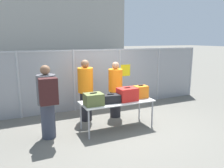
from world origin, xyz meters
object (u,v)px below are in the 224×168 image
object	(u,v)px
suitcase_red	(127,94)
security_worker_far	(86,90)
inspection_table	(117,103)
traveler_hooded	(47,99)
suitcase_olive	(94,99)
utility_trailer	(126,82)
suitcase_orange	(141,92)
security_worker_near	(115,89)
suitcase_black	(111,99)

from	to	relation	value
suitcase_red	security_worker_far	world-z (taller)	security_worker_far
inspection_table	traveler_hooded	distance (m)	1.72
suitcase_red	traveler_hooded	distance (m)	1.95
suitcase_olive	utility_trailer	size ratio (longest dim) A/B	0.10
traveler_hooded	security_worker_far	size ratio (longest dim) A/B	0.99
suitcase_olive	suitcase_orange	xyz separation A→B (m)	(1.37, 0.11, 0.02)
suitcase_olive	security_worker_near	bearing A→B (deg)	42.20
suitcase_olive	traveler_hooded	distance (m)	1.05
suitcase_orange	security_worker_near	world-z (taller)	security_worker_near
suitcase_black	suitcase_orange	distance (m)	0.93
traveler_hooded	security_worker_near	distance (m)	2.15
traveler_hooded	suitcase_orange	bearing A→B (deg)	-4.87
suitcase_olive	traveler_hooded	xyz separation A→B (m)	(-1.03, 0.21, 0.06)
traveler_hooded	security_worker_far	xyz separation A→B (m)	(1.15, 0.78, -0.05)
suitcase_black	security_worker_far	size ratio (longest dim) A/B	0.29
traveler_hooded	suitcase_black	bearing A→B (deg)	-9.65
suitcase_black	suitcase_red	bearing A→B (deg)	-1.78
security_worker_far	traveler_hooded	bearing A→B (deg)	58.05
suitcase_black	suitcase_red	size ratio (longest dim) A/B	1.01
suitcase_olive	security_worker_far	distance (m)	1.00
inspection_table	security_worker_far	xyz separation A→B (m)	(-0.54, 0.90, 0.21)
inspection_table	security_worker_near	bearing A→B (deg)	67.38
suitcase_orange	traveler_hooded	bearing A→B (deg)	177.68
security_worker_far	utility_trailer	size ratio (longest dim) A/B	0.39
suitcase_black	utility_trailer	size ratio (longest dim) A/B	0.11
suitcase_red	utility_trailer	size ratio (longest dim) A/B	0.11
suitcase_olive	utility_trailer	distance (m)	4.67
utility_trailer	suitcase_orange	bearing A→B (deg)	-112.31
suitcase_red	security_worker_near	bearing A→B (deg)	84.28
security_worker_far	utility_trailer	distance (m)	3.84
suitcase_red	security_worker_far	distance (m)	1.26
suitcase_orange	utility_trailer	xyz separation A→B (m)	(1.46, 3.56, -0.47)
suitcase_black	suitcase_red	world-z (taller)	suitcase_red
security_worker_near	security_worker_far	xyz separation A→B (m)	(-0.88, 0.09, 0.04)
traveler_hooded	security_worker_near	size ratio (longest dim) A/B	1.04
suitcase_red	suitcase_orange	world-z (taller)	suitcase_red
suitcase_orange	utility_trailer	distance (m)	3.88
suitcase_olive	suitcase_orange	distance (m)	1.38
suitcase_black	suitcase_orange	size ratio (longest dim) A/B	1.40
inspection_table	traveler_hooded	xyz separation A→B (m)	(-1.69, 0.11, 0.26)
security_worker_near	security_worker_far	bearing A→B (deg)	-1.00
suitcase_black	traveler_hooded	size ratio (longest dim) A/B	0.29
suitcase_orange	inspection_table	bearing A→B (deg)	-178.64
suitcase_orange	utility_trailer	size ratio (longest dim) A/B	0.08
inspection_table	suitcase_olive	size ratio (longest dim) A/B	4.30
suitcase_olive	security_worker_far	bearing A→B (deg)	83.09
utility_trailer	security_worker_near	bearing A→B (deg)	-123.51
security_worker_far	utility_trailer	world-z (taller)	security_worker_far
inspection_table	suitcase_black	world-z (taller)	suitcase_black
suitcase_orange	suitcase_black	bearing A→B (deg)	-174.60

